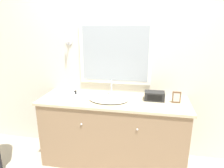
{
  "coord_description": "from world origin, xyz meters",
  "views": [
    {
      "loc": [
        0.41,
        -1.94,
        1.75
      ],
      "look_at": [
        -0.02,
        0.32,
        1.07
      ],
      "focal_mm": 32.0,
      "sensor_mm": 36.0,
      "label": 1
    }
  ],
  "objects": [
    {
      "name": "wall_back",
      "position": [
        -0.0,
        0.65,
        1.28
      ],
      "size": [
        8.0,
        0.18,
        2.55
      ],
      "color": "silver",
      "rests_on": "ground_plane"
    },
    {
      "name": "picture_frame",
      "position": [
        0.75,
        0.35,
        0.94
      ],
      "size": [
        0.1,
        0.01,
        0.14
      ],
      "color": "brown",
      "rests_on": "vanity_counter"
    },
    {
      "name": "hand_towel_near_sink",
      "position": [
        -0.54,
        0.35,
        0.89
      ],
      "size": [
        0.16,
        0.13,
        0.05
      ],
      "color": "#A8B7C6",
      "rests_on": "vanity_counter"
    },
    {
      "name": "sink_basin",
      "position": [
        -0.05,
        0.3,
        0.89
      ],
      "size": [
        0.48,
        0.38,
        0.21
      ],
      "color": "white",
      "rests_on": "vanity_counter"
    },
    {
      "name": "soap_bottle",
      "position": [
        -0.39,
        0.1,
        0.94
      ],
      "size": [
        0.06,
        0.06,
        0.17
      ],
      "color": "white",
      "rests_on": "vanity_counter"
    },
    {
      "name": "vanity_counter",
      "position": [
        0.0,
        0.32,
        0.44
      ],
      "size": [
        1.83,
        0.6,
        0.87
      ],
      "color": "#937556",
      "rests_on": "ground_plane"
    },
    {
      "name": "appliance_box",
      "position": [
        0.49,
        0.4,
        0.93
      ],
      "size": [
        0.24,
        0.14,
        0.11
      ],
      "color": "black",
      "rests_on": "vanity_counter"
    },
    {
      "name": "metal_tray",
      "position": [
        0.73,
        0.16,
        0.88
      ],
      "size": [
        0.15,
        0.1,
        0.01
      ],
      "color": "#ADADB2",
      "rests_on": "vanity_counter"
    }
  ]
}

